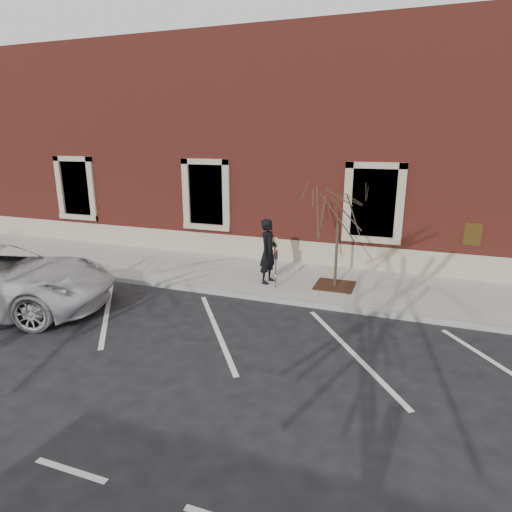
% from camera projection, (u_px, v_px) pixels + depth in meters
% --- Properties ---
extents(ground, '(120.00, 120.00, 0.00)m').
position_uv_depth(ground, '(249.00, 298.00, 12.29)').
color(ground, '#28282B').
rests_on(ground, ground).
extents(sidewalk_near, '(40.00, 3.50, 0.15)m').
position_uv_depth(sidewalk_near, '(268.00, 277.00, 13.85)').
color(sidewalk_near, '#B3AFA8').
rests_on(sidewalk_near, ground).
extents(curb_near, '(40.00, 0.12, 0.15)m').
position_uv_depth(curb_near, '(248.00, 296.00, 12.22)').
color(curb_near, '#9E9E99').
rests_on(curb_near, ground).
extents(parking_stripes, '(28.00, 4.40, 0.01)m').
position_uv_depth(parking_stripes, '(217.00, 329.00, 10.30)').
color(parking_stripes, silver).
rests_on(parking_stripes, ground).
extents(building_civic, '(40.00, 8.62, 8.00)m').
position_uv_depth(building_civic, '(313.00, 148.00, 18.21)').
color(building_civic, maroon).
rests_on(building_civic, ground).
extents(man, '(0.59, 0.79, 1.98)m').
position_uv_depth(man, '(268.00, 251.00, 12.91)').
color(man, black).
rests_on(man, sidewalk_near).
extents(parking_meter, '(0.11, 0.08, 1.17)m').
position_uv_depth(parking_meter, '(276.00, 262.00, 12.45)').
color(parking_meter, '#595B60').
rests_on(parking_meter, sidewalk_near).
extents(tree_grate, '(1.14, 1.14, 0.03)m').
position_uv_depth(tree_grate, '(335.00, 285.00, 12.84)').
color(tree_grate, '#3C1E13').
rests_on(tree_grate, sidewalk_near).
extents(sapling, '(2.08, 2.08, 3.47)m').
position_uv_depth(sapling, '(339.00, 206.00, 12.19)').
color(sapling, '#443929').
rests_on(sapling, sidewalk_near).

